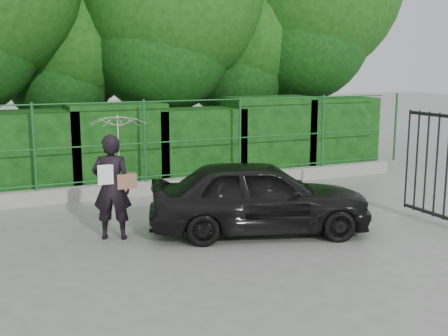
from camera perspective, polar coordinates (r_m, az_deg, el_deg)
name	(u,v)px	position (r m, az deg, el deg)	size (l,w,h in m)	color
ground	(205,261)	(8.35, -1.93, -9.38)	(80.00, 80.00, 0.00)	gray
kerb	(128,189)	(12.44, -9.71, -2.16)	(14.00, 0.25, 0.30)	#9E9E99
fence	(137,141)	(12.31, -8.86, 2.70)	(14.13, 0.06, 1.80)	#195725
hedge	(109,145)	(13.21, -11.64, 2.29)	(14.20, 1.20, 2.23)	black
woman	(116,158)	(9.29, -10.90, 1.00)	(0.99, 0.95, 2.05)	black
car	(259,196)	(9.55, 3.62, -2.88)	(1.50, 3.72, 1.27)	black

